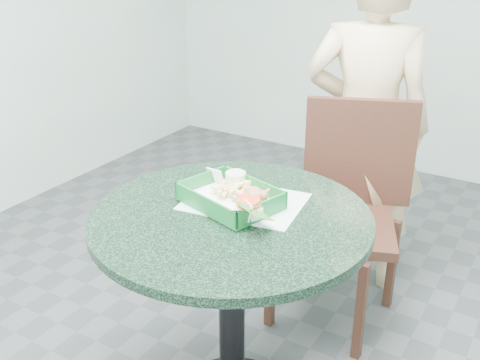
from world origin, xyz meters
The scene contains 9 objects.
cafe_table centered at (0.00, 0.00, 0.58)m, with size 0.86×0.86×0.75m.
dining_chair centered at (0.09, 0.76, 0.53)m, with size 0.46×0.46×0.93m.
diner_person centered at (0.06, 1.02, 0.77)m, with size 0.56×0.37×1.54m, color beige.
placemat centered at (-0.01, 0.09, 0.75)m, with size 0.36×0.27×0.00m, color silver.
food_basket centered at (-0.03, 0.05, 0.77)m, with size 0.29×0.21×0.06m.
crab_sandwich centered at (0.05, 0.07, 0.80)m, with size 0.11×0.11×0.07m.
fries_pile centered at (-0.07, 0.10, 0.79)m, with size 0.11×0.12×0.04m, color #FFDC89, non-canonical shape.
sauce_ramekin centered at (-0.10, 0.13, 0.80)m, with size 0.07×0.07×0.04m.
garnish_cup centered at (0.08, 0.02, 0.79)m, with size 0.13×0.13×0.05m.
Camera 1 is at (0.80, -1.27, 1.55)m, focal length 42.00 mm.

